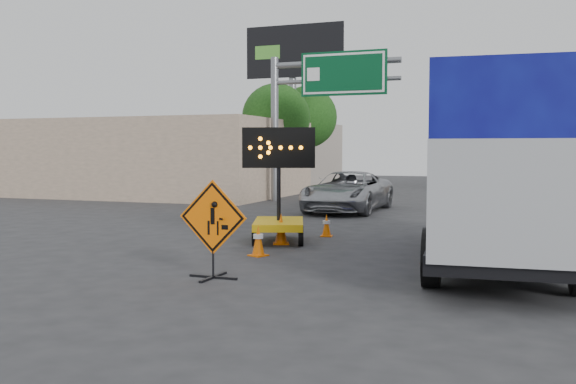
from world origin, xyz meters
The scene contains 14 objects.
ground centered at (0.00, 0.00, 0.00)m, with size 100.00×100.00×0.00m, color #2D2D30.
storefront_left_near centered at (-14.00, 20.00, 2.00)m, with size 14.00×10.00×4.00m, color #C9AC91.
storefront_left_far centered at (-15.00, 34.00, 2.20)m, with size 12.00×10.00×4.40m, color #A39288.
highway_gantry centered at (-4.43, 17.96, 5.07)m, with size 6.18×0.38×6.90m.
billboard centered at (-8.35, 25.87, 7.35)m, with size 6.10×0.54×9.85m.
tree_left_near centered at (-8.00, 22.00, 4.16)m, with size 3.71×3.71×6.03m.
tree_left_far centered at (-9.00, 30.00, 4.60)m, with size 4.10×4.10×6.66m.
construction_sign centered at (-0.78, 0.33, 0.98)m, with size 1.41×1.00×1.87m.
arrow_board centered at (-1.36, 5.27, 0.67)m, with size 1.90×2.42×3.02m.
pickup_truck centered at (-1.87, 14.15, 0.79)m, with size 2.63×5.69×1.58m, color #A4A6AB.
box_truck centered at (4.21, 3.98, 1.85)m, with size 3.27×8.77×4.08m.
cone_a centered at (-0.98, 3.00, 0.36)m, with size 0.47×0.47×0.72m.
cone_b centered at (-1.15, 4.90, 0.40)m, with size 0.54×0.54×0.81m.
cone_c centered at (-0.49, 6.74, 0.32)m, with size 0.37×0.37×0.64m.
Camera 1 is at (4.74, -10.45, 2.43)m, focal length 40.00 mm.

